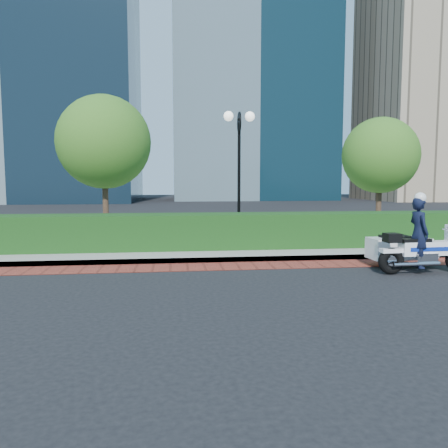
{
  "coord_description": "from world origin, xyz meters",
  "views": [
    {
      "loc": [
        -1.17,
        -9.06,
        2.1
      ],
      "look_at": [
        0.14,
        2.07,
        1.0
      ],
      "focal_mm": 35.0,
      "sensor_mm": 36.0,
      "label": 1
    }
  ],
  "objects": [
    {
      "name": "ground",
      "position": [
        0.0,
        0.0,
        0.0
      ],
      "size": [
        120.0,
        120.0,
        0.0
      ],
      "primitive_type": "plane",
      "color": "black",
      "rests_on": "ground"
    },
    {
      "name": "police_motorcycle",
      "position": [
        4.44,
        0.5,
        0.63
      ],
      "size": [
        2.29,
        1.62,
        1.85
      ],
      "rotation": [
        0.0,
        0.0,
        0.05
      ],
      "color": "black",
      "rests_on": "ground"
    },
    {
      "name": "tower_right",
      "position": [
        28.0,
        38.0,
        14.0
      ],
      "size": [
        14.0,
        12.0,
        28.0
      ],
      "primitive_type": "cube",
      "color": "gray",
      "rests_on": "ground"
    },
    {
      "name": "tree_c",
      "position": [
        6.5,
        6.5,
        3.05
      ],
      "size": [
        2.8,
        2.8,
        4.3
      ],
      "color": "#332319",
      "rests_on": "sidewalk"
    },
    {
      "name": "lamppost",
      "position": [
        1.0,
        5.2,
        2.96
      ],
      "size": [
        1.02,
        0.7,
        4.21
      ],
      "color": "black",
      "rests_on": "sidewalk"
    },
    {
      "name": "tower_center",
      "position": [
        8.0,
        44.0,
        23.0
      ],
      "size": [
        18.0,
        15.0,
        46.0
      ],
      "primitive_type": "cube",
      "color": "black",
      "rests_on": "ground"
    },
    {
      "name": "hedge_main",
      "position": [
        0.0,
        3.6,
        0.65
      ],
      "size": [
        18.0,
        1.2,
        1.0
      ],
      "primitive_type": "cube",
      "color": "black",
      "rests_on": "sidewalk"
    },
    {
      "name": "brick_strip",
      "position": [
        0.0,
        1.5,
        0.01
      ],
      "size": [
        60.0,
        1.0,
        0.01
      ],
      "primitive_type": "cube",
      "color": "maroon",
      "rests_on": "ground"
    },
    {
      "name": "tree_b",
      "position": [
        -3.5,
        6.5,
        3.43
      ],
      "size": [
        3.2,
        3.2,
        4.89
      ],
      "color": "#332319",
      "rests_on": "sidewalk"
    },
    {
      "name": "sidewalk",
      "position": [
        0.0,
        6.0,
        0.07
      ],
      "size": [
        60.0,
        8.0,
        0.15
      ],
      "primitive_type": "cube",
      "color": "gray",
      "rests_on": "ground"
    },
    {
      "name": "tower_left",
      "position": [
        -16.0,
        40.0,
        20.0
      ],
      "size": [
        22.0,
        16.0,
        40.0
      ],
      "primitive_type": "cube",
      "color": "black",
      "rests_on": "ground"
    }
  ]
}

